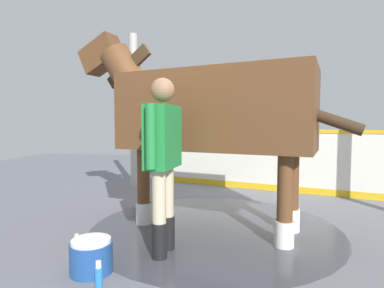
{
  "coord_description": "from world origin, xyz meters",
  "views": [
    {
      "loc": [
        4.0,
        0.06,
        1.28
      ],
      "look_at": [
        0.68,
        -0.44,
        1.05
      ],
      "focal_mm": 29.08,
      "sensor_mm": 36.0,
      "label": 1
    }
  ],
  "objects_px": {
    "horse": "(206,112)",
    "wash_bucket": "(91,256)",
    "bottle_shampoo": "(77,244)",
    "bottle_spray": "(99,281)",
    "handler": "(163,153)"
  },
  "relations": [
    {
      "from": "bottle_shampoo",
      "to": "bottle_spray",
      "type": "height_order",
      "value": "bottle_spray"
    },
    {
      "from": "horse",
      "to": "handler",
      "type": "height_order",
      "value": "horse"
    },
    {
      "from": "wash_bucket",
      "to": "horse",
      "type": "bearing_deg",
      "value": 147.98
    },
    {
      "from": "horse",
      "to": "handler",
      "type": "xyz_separation_m",
      "value": [
        0.87,
        -0.32,
        -0.42
      ]
    },
    {
      "from": "bottle_shampoo",
      "to": "bottle_spray",
      "type": "relative_size",
      "value": 0.68
    },
    {
      "from": "wash_bucket",
      "to": "bottle_spray",
      "type": "distance_m",
      "value": 0.44
    },
    {
      "from": "bottle_spray",
      "to": "wash_bucket",
      "type": "bearing_deg",
      "value": -146.73
    },
    {
      "from": "handler",
      "to": "wash_bucket",
      "type": "height_order",
      "value": "handler"
    },
    {
      "from": "horse",
      "to": "wash_bucket",
      "type": "bearing_deg",
      "value": 74.66
    },
    {
      "from": "wash_bucket",
      "to": "bottle_shampoo",
      "type": "bearing_deg",
      "value": -137.07
    },
    {
      "from": "horse",
      "to": "bottle_shampoo",
      "type": "relative_size",
      "value": 18.67
    },
    {
      "from": "wash_bucket",
      "to": "bottle_shampoo",
      "type": "xyz_separation_m",
      "value": [
        -0.35,
        -0.33,
        -0.06
      ]
    },
    {
      "from": "wash_bucket",
      "to": "bottle_shampoo",
      "type": "height_order",
      "value": "wash_bucket"
    },
    {
      "from": "horse",
      "to": "wash_bucket",
      "type": "height_order",
      "value": "horse"
    },
    {
      "from": "handler",
      "to": "wash_bucket",
      "type": "xyz_separation_m",
      "value": [
        0.47,
        -0.52,
        -0.85
      ]
    }
  ]
}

